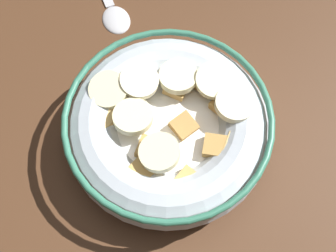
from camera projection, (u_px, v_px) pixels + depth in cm
name	position (u px, v px, depth cm)	size (l,w,h in cm)	color
ground_plane	(168.00, 142.00, 44.84)	(116.18, 116.18, 2.00)	#472B19
cereal_bowl	(168.00, 127.00, 41.43)	(18.76, 18.76, 5.61)	#B2BCC6
spoon	(111.00, 6.00, 49.68)	(11.79, 8.95, 0.80)	#B7B7BC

